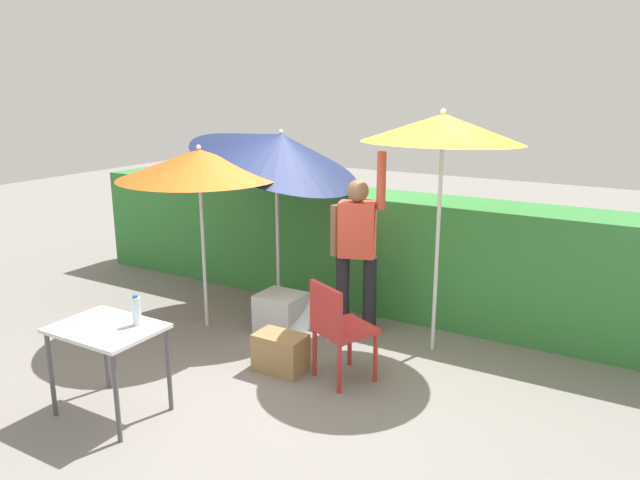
{
  "coord_description": "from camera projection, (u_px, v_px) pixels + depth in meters",
  "views": [
    {
      "loc": [
        2.78,
        -4.43,
        2.52
      ],
      "look_at": [
        0.0,
        0.3,
        1.1
      ],
      "focal_mm": 34.17,
      "sensor_mm": 36.0,
      "label": 1
    }
  ],
  "objects": [
    {
      "name": "ground_plane",
      "position": [
        304.0,
        361.0,
        5.69
      ],
      "size": [
        24.0,
        24.0,
        0.0
      ],
      "primitive_type": "plane",
      "color": "gray"
    },
    {
      "name": "hedge_row",
      "position": [
        382.0,
        251.0,
        6.94
      ],
      "size": [
        8.0,
        0.7,
        1.31
      ],
      "primitive_type": "cube",
      "color": "#38843D",
      "rests_on": "ground_plane"
    },
    {
      "name": "umbrella_rainbow",
      "position": [
        443.0,
        129.0,
        5.41
      ],
      "size": [
        1.47,
        1.47,
        2.3
      ],
      "color": "silver",
      "rests_on": "ground_plane"
    },
    {
      "name": "umbrella_orange",
      "position": [
        199.0,
        164.0,
        6.1
      ],
      "size": [
        1.65,
        1.65,
        1.92
      ],
      "color": "silver",
      "rests_on": "ground_plane"
    },
    {
      "name": "umbrella_yellow",
      "position": [
        279.0,
        149.0,
        6.54
      ],
      "size": [
        1.89,
        1.87,
        2.27
      ],
      "color": "silver",
      "rests_on": "ground_plane"
    },
    {
      "name": "person_vendor",
      "position": [
        357.0,
        245.0,
        6.11
      ],
      "size": [
        0.55,
        0.32,
        1.88
      ],
      "color": "black",
      "rests_on": "ground_plane"
    },
    {
      "name": "chair_plastic",
      "position": [
        338.0,
        326.0,
        5.19
      ],
      "size": [
        0.59,
        0.59,
        0.89
      ],
      "color": "#B72D2D",
      "rests_on": "ground_plane"
    },
    {
      "name": "cooler_box",
      "position": [
        281.0,
        313.0,
        6.29
      ],
      "size": [
        0.45,
        0.41,
        0.42
      ],
      "primitive_type": "cube",
      "color": "silver",
      "rests_on": "ground_plane"
    },
    {
      "name": "crate_cardboard",
      "position": [
        281.0,
        353.0,
        5.46
      ],
      "size": [
        0.46,
        0.29,
        0.35
      ],
      "primitive_type": "cube",
      "color": "#9E7A4C",
      "rests_on": "ground_plane"
    },
    {
      "name": "folding_table",
      "position": [
        107.0,
        337.0,
        4.64
      ],
      "size": [
        0.8,
        0.6,
        0.73
      ],
      "color": "#4C4C51",
      "rests_on": "ground_plane"
    },
    {
      "name": "bottle_water",
      "position": [
        136.0,
        311.0,
        4.63
      ],
      "size": [
        0.07,
        0.07,
        0.24
      ],
      "color": "silver",
      "rests_on": "folding_table"
    }
  ]
}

